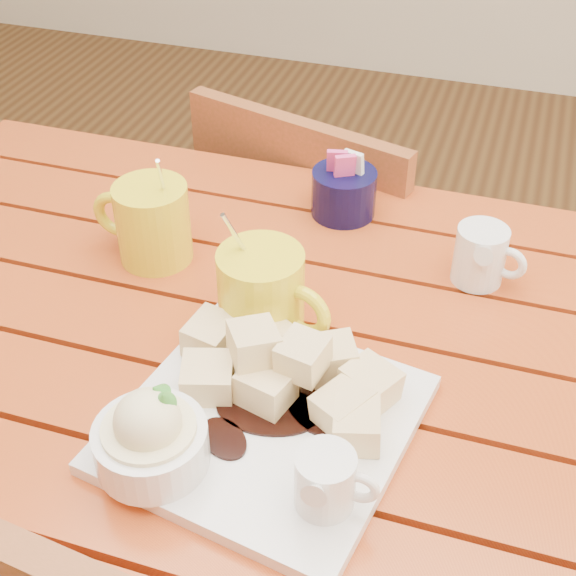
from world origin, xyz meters
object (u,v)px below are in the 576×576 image
(coffee_mug_left, at_px, (151,221))
(chair_far, at_px, (325,278))
(table, at_px, (272,419))
(dessert_plate, at_px, (245,415))
(coffee_mug_right, at_px, (264,294))

(coffee_mug_left, bearing_deg, chair_far, 76.16)
(table, bearing_deg, chair_far, 98.33)
(dessert_plate, height_order, coffee_mug_left, coffee_mug_left)
(table, height_order, coffee_mug_left, coffee_mug_left)
(dessert_plate, relative_size, coffee_mug_right, 1.94)
(table, bearing_deg, coffee_mug_left, 147.91)
(coffee_mug_left, height_order, coffee_mug_right, coffee_mug_right)
(table, relative_size, dessert_plate, 3.88)
(coffee_mug_left, bearing_deg, table, -28.52)
(chair_far, bearing_deg, coffee_mug_right, 112.71)
(table, distance_m, chair_far, 0.55)
(table, height_order, coffee_mug_right, coffee_mug_right)
(coffee_mug_left, distance_m, coffee_mug_right, 0.20)
(coffee_mug_right, bearing_deg, table, -43.47)
(table, xyz_separation_m, coffee_mug_left, (-0.20, 0.12, 0.16))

